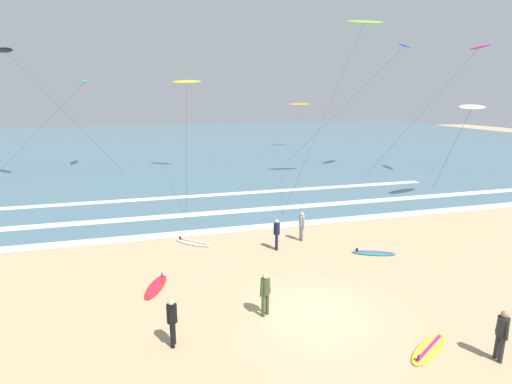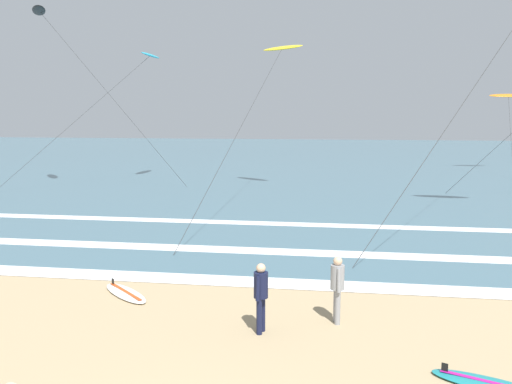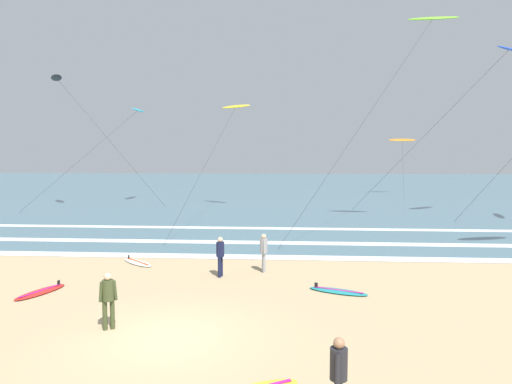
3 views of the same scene
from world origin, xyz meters
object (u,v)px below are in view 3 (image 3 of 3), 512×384
surfboard_right_spare (138,262)px  kite_cyan_mid_center (138,111)px  surfer_background_far (339,372)px  kite_orange_distant_high (402,140)px  kite_blue_low_near (508,51)px  kite_yellow_distant_low (235,107)px  surfboard_near_water (338,291)px  surfer_right_near (220,253)px  surfer_foreground_main (108,296)px  kite_black_high_left (57,79)px  kite_lime_high_right (432,20)px  surfboard_left_pile (41,292)px  surfer_left_near (264,249)px

surfboard_right_spare → kite_cyan_mid_center: 27.00m
surfer_background_far → kite_orange_distant_high: 49.80m
kite_blue_low_near → kite_yellow_distant_low: size_ratio=0.69×
surfer_background_far → kite_orange_distant_high: size_ratio=0.21×
surfer_background_far → surfboard_near_water: bearing=83.9°
surfboard_near_water → kite_orange_distant_high: 42.00m
surfer_right_near → surfer_foreground_main: (-2.30, -5.72, 0.00)m
kite_black_high_left → kite_lime_high_right: kite_lime_high_right is taller
kite_yellow_distant_low → surfer_right_near: bearing=-85.2°
surfboard_right_spare → surfboard_left_pile: 4.98m
surfer_background_far → kite_lime_high_right: 27.50m
surfer_foreground_main → surfboard_near_water: surfer_foreground_main is taller
surfer_left_near → surfer_background_far: bearing=-79.9°
kite_cyan_mid_center → kite_orange_distant_high: 30.28m
kite_cyan_mid_center → surfboard_left_pile: bearing=-78.7°
surfer_background_far → surfer_right_near: bearing=110.0°
surfboard_near_water → kite_lime_high_right: bearing=64.0°
surfer_right_near → kite_black_high_left: bearing=128.9°
surfboard_near_water → surfer_left_near: bearing=136.4°
surfboard_near_water → surfer_background_far: bearing=-96.1°
kite_blue_low_near → kite_lime_high_right: 7.52m
surfer_left_near → kite_orange_distant_high: size_ratio=0.21×
surfer_right_near → kite_lime_high_right: 21.67m
surfboard_right_spare → kite_lime_high_right: size_ratio=0.14×
kite_black_high_left → kite_lime_high_right: size_ratio=0.84×
surfer_background_far → surfboard_near_water: size_ratio=0.74×
kite_blue_low_near → kite_orange_distant_high: bearing=95.9°
surfer_foreground_main → kite_orange_distant_high: 47.78m
surfer_background_far → kite_yellow_distant_low: (-5.51, 32.69, 7.92)m
surfer_right_near → surfer_foreground_main: same height
kite_cyan_mid_center → kite_yellow_distant_low: 10.39m
surfboard_near_water → kite_blue_low_near: kite_blue_low_near is taller
surfer_left_near → kite_cyan_mid_center: kite_cyan_mid_center is taller
surfboard_right_spare → kite_orange_distant_high: kite_orange_distant_high is taller
surfboard_left_pile → kite_orange_distant_high: (22.02, 40.65, 6.36)m
kite_yellow_distant_low → kite_orange_distant_high: bearing=40.3°
kite_blue_low_near → kite_lime_high_right: size_ratio=0.91×
kite_black_high_left → kite_yellow_distant_low: kite_black_high_left is taller
surfer_right_near → surfer_background_far: bearing=-70.0°
kite_cyan_mid_center → surfer_background_far: bearing=-67.0°
surfboard_left_pile → kite_yellow_distant_low: 27.22m
surfer_foreground_main → surfboard_right_spare: size_ratio=0.82×
surfer_left_near → surfboard_right_spare: bearing=168.6°
surfer_left_near → surfer_right_near: bearing=-153.6°
surfer_right_near → kite_yellow_distant_low: 24.25m
surfer_foreground_main → surfboard_left_pile: surfer_foreground_main is taller
kite_orange_distant_high → surfer_background_far: bearing=-104.6°
kite_orange_distant_high → kite_blue_low_near: bearing=-84.1°
kite_yellow_distant_low → surfboard_right_spare: bearing=-95.7°
surfer_foreground_main → kite_orange_distant_high: size_ratio=0.21×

